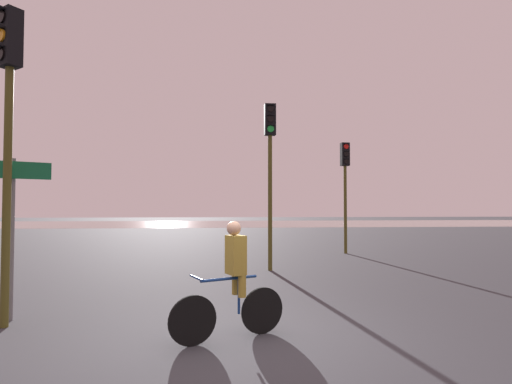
{
  "coord_description": "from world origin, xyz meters",
  "views": [
    {
      "loc": [
        -0.33,
        -5.48,
        1.83
      ],
      "look_at": [
        0.5,
        5.0,
        2.2
      ],
      "focal_mm": 28.0,
      "sensor_mm": 36.0,
      "label": 1
    }
  ],
  "objects_px": {
    "direction_sign_post": "(12,214)",
    "traffic_light_center": "(270,155)",
    "traffic_light_near_left": "(8,106)",
    "cyclist": "(233,279)",
    "traffic_light_far_right": "(345,176)"
  },
  "relations": [
    {
      "from": "traffic_light_center",
      "to": "cyclist",
      "type": "height_order",
      "value": "traffic_light_center"
    },
    {
      "from": "traffic_light_center",
      "to": "traffic_light_far_right",
      "type": "relative_size",
      "value": 1.11
    },
    {
      "from": "traffic_light_center",
      "to": "direction_sign_post",
      "type": "distance_m",
      "value": 6.79
    },
    {
      "from": "traffic_light_center",
      "to": "traffic_light_far_right",
      "type": "xyz_separation_m",
      "value": [
        3.38,
        3.82,
        -0.3
      ]
    },
    {
      "from": "traffic_light_far_right",
      "to": "direction_sign_post",
      "type": "bearing_deg",
      "value": 41.14
    },
    {
      "from": "traffic_light_center",
      "to": "traffic_light_far_right",
      "type": "distance_m",
      "value": 5.1
    },
    {
      "from": "traffic_light_center",
      "to": "traffic_light_near_left",
      "type": "distance_m",
      "value": 6.78
    },
    {
      "from": "direction_sign_post",
      "to": "traffic_light_center",
      "type": "bearing_deg",
      "value": -162.5
    },
    {
      "from": "traffic_light_near_left",
      "to": "direction_sign_post",
      "type": "bearing_deg",
      "value": -39.36
    },
    {
      "from": "traffic_light_center",
      "to": "traffic_light_near_left",
      "type": "height_order",
      "value": "traffic_light_near_left"
    },
    {
      "from": "direction_sign_post",
      "to": "traffic_light_far_right",
      "type": "bearing_deg",
      "value": -160.76
    },
    {
      "from": "traffic_light_center",
      "to": "cyclist",
      "type": "distance_m",
      "value": 6.38
    },
    {
      "from": "traffic_light_near_left",
      "to": "direction_sign_post",
      "type": "height_order",
      "value": "traffic_light_near_left"
    },
    {
      "from": "traffic_light_near_left",
      "to": "traffic_light_far_right",
      "type": "relative_size",
      "value": 1.13
    },
    {
      "from": "traffic_light_near_left",
      "to": "cyclist",
      "type": "bearing_deg",
      "value": -156.72
    }
  ]
}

